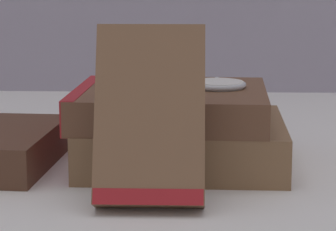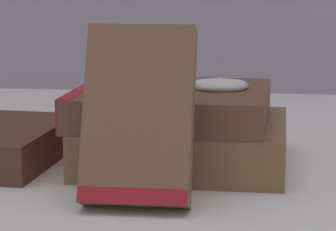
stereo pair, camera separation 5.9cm
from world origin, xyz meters
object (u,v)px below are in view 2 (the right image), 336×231
Objects in this scene: book_flat_top at (165,105)px; pocket_watch at (220,85)px; book_flat_bottom at (179,142)px; book_leaning_front at (139,122)px; reading_glasses at (123,129)px.

book_flat_top is 0.05m from pocket_watch.
book_flat_bottom is 0.13m from book_leaning_front.
book_leaning_front is at bearing -113.28° from pocket_watch.
pocket_watch is at bearing 66.72° from book_leaning_front.
book_flat_top is at bearing -171.35° from pocket_watch.
book_flat_top reaches higher than reading_glasses.
book_leaning_front is (-0.02, -0.12, 0.04)m from book_flat_bottom.
book_leaning_front is at bearing -90.48° from book_flat_top.
book_leaning_front reaches higher than book_flat_top.
reading_glasses is (-0.07, 0.15, -0.05)m from book_flat_top.
pocket_watch is at bearing 6.33° from book_flat_bottom.
reading_glasses is at bearing 129.50° from pocket_watch.
pocket_watch is 0.56× the size of reading_glasses.
book_leaning_front is (-0.01, -0.12, 0.01)m from book_flat_top.
book_flat_bottom is at bearing 81.58° from book_leaning_front.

